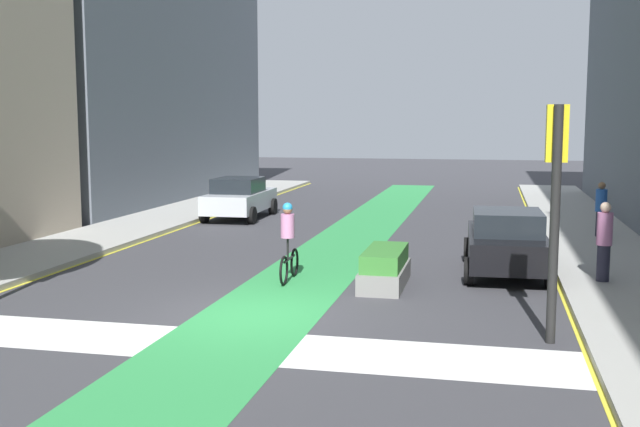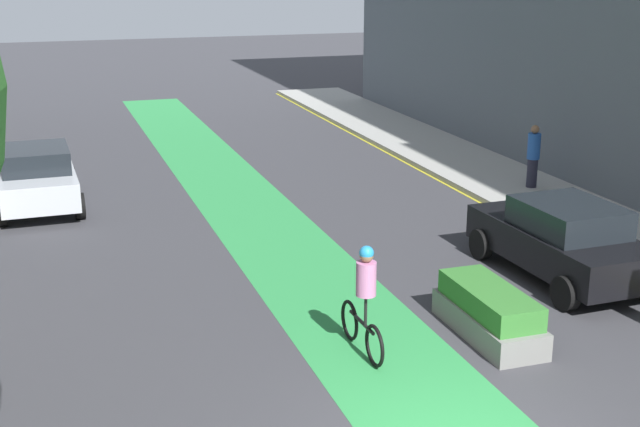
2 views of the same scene
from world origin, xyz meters
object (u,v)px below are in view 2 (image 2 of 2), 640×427
car_silver_left_far (37,176)px  pedestrian_sidewalk_right_b (533,156)px  cyclist_in_lane (364,298)px  car_black_right_far (562,239)px  median_planter (489,313)px

car_silver_left_far → pedestrian_sidewalk_right_b: pedestrian_sidewalk_right_b is taller
cyclist_in_lane → pedestrian_sidewalk_right_b: cyclist_in_lane is taller
car_black_right_far → cyclist_in_lane: size_ratio=2.30×
car_black_right_far → car_silver_left_far: same height
cyclist_in_lane → car_black_right_far: bearing=22.1°
car_black_right_far → median_planter: 3.38m
car_silver_left_far → cyclist_in_lane: cyclist_in_lane is taller
cyclist_in_lane → median_planter: size_ratio=0.76×
car_silver_left_far → cyclist_in_lane: 11.58m
car_black_right_far → cyclist_in_lane: (-4.95, -2.01, 0.17)m
car_silver_left_far → median_planter: 12.67m
car_black_right_far → pedestrian_sidewalk_right_b: size_ratio=2.52×
median_planter → cyclist_in_lane: bearing=-179.7°
car_silver_left_far → car_black_right_far: bearing=-41.4°
cyclist_in_lane → car_silver_left_far: bearing=114.2°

